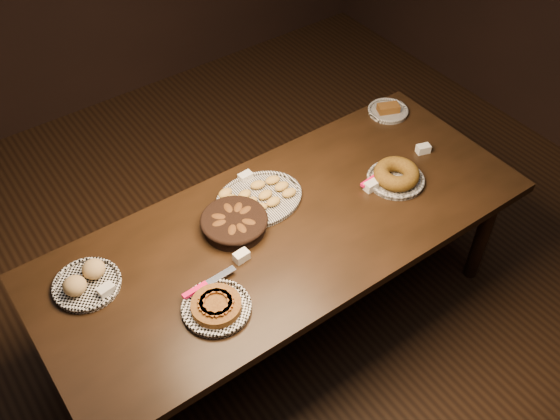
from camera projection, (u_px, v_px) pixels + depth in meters
ground at (285, 318)px, 3.48m from camera, size 5.00×5.00×0.00m
buffet_table at (286, 237)px, 3.00m from camera, size 2.40×1.00×0.75m
apple_tart_plate at (216, 306)px, 2.60m from camera, size 0.32×0.30×0.06m
madeleine_platter at (258, 198)px, 3.05m from camera, size 0.45×0.36×0.05m
bundt_cake_plate at (396, 176)px, 3.14m from camera, size 0.33×0.29×0.09m
croissant_basket at (234, 222)px, 2.90m from camera, size 0.39×0.39×0.08m
bread_roll_plate at (86, 282)px, 2.68m from camera, size 0.30×0.30×0.09m
loaf_plate at (388, 110)px, 3.56m from camera, size 0.23×0.23×0.05m
tent_cards at (285, 207)px, 3.00m from camera, size 1.84×0.48×0.04m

